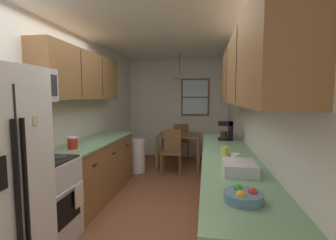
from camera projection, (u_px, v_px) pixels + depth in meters
name	position (u px, v px, depth m)	size (l,w,h in m)	color
ground_plane	(160.00, 195.00, 3.87)	(12.00, 12.00, 0.00)	brown
wall_left	(79.00, 115.00, 3.95)	(0.10, 9.00, 2.55)	white
wall_right	(249.00, 117.00, 3.54)	(0.10, 9.00, 2.55)	white
wall_back	(178.00, 109.00, 6.35)	(4.40, 0.10, 2.55)	white
ceiling_slab	(159.00, 30.00, 3.62)	(4.40, 9.00, 0.08)	white
stove_range	(40.00, 202.00, 2.53)	(0.66, 0.62, 1.10)	silver
microwave_over_range	(24.00, 84.00, 2.43)	(0.39, 0.58, 0.36)	silver
counter_left	(96.00, 168.00, 3.81)	(0.64, 1.97, 0.90)	olive
upper_cabinets_left	(83.00, 76.00, 3.64)	(0.33, 2.05, 0.70)	olive
counter_right	(229.00, 194.00, 2.79)	(0.64, 3.33, 0.90)	olive
upper_cabinets_right	(246.00, 70.00, 2.58)	(0.33, 3.01, 0.73)	olive
dining_table	(179.00, 139.00, 5.53)	(0.95, 0.81, 0.72)	brown
dining_chair_near	(172.00, 149.00, 4.95)	(0.42, 0.42, 0.90)	brown
dining_chair_far	(181.00, 139.00, 6.15)	(0.42, 0.42, 0.90)	brown
pendant_light	(179.00, 76.00, 5.40)	(0.27, 0.27, 0.56)	black
back_window	(195.00, 97.00, 6.18)	(0.72, 0.05, 0.95)	brown
trash_bin	(137.00, 155.00, 5.05)	(0.34, 0.34, 0.70)	white
storage_canister	(73.00, 143.00, 3.13)	(0.13, 0.13, 0.16)	red
dish_towel	(79.00, 195.00, 2.62)	(0.02, 0.16, 0.24)	beige
coffee_maker	(227.00, 130.00, 3.77)	(0.22, 0.18, 0.29)	black
mug_by_coffeemaker	(225.00, 151.00, 2.80)	(0.12, 0.08, 0.10)	#E5CC4C
mug_spare	(236.00, 158.00, 2.49)	(0.12, 0.09, 0.09)	white
fruit_bowl	(243.00, 196.00, 1.55)	(0.25, 0.25, 0.09)	#597F9E
dish_rack	(239.00, 168.00, 2.12)	(0.28, 0.34, 0.10)	silver
table_serving_bowl	(177.00, 132.00, 5.61)	(0.20, 0.20, 0.06)	#4C7299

